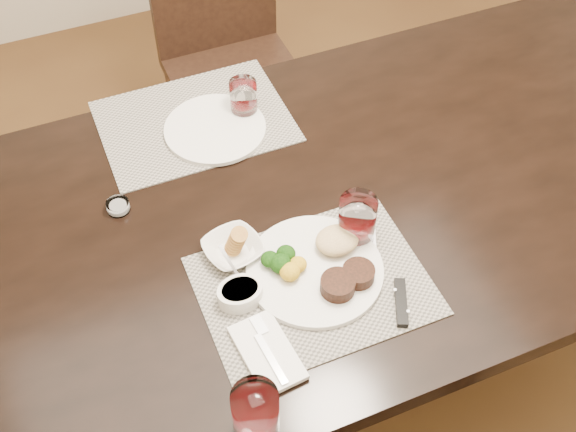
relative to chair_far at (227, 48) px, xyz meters
name	(u,v)px	position (x,y,z in m)	size (l,w,h in m)	color
ground_plane	(339,354)	(0.00, -0.93, -0.50)	(4.50, 4.50, 0.00)	#3F2714
dining_table	(354,214)	(0.00, -0.93, 0.16)	(2.00, 1.00, 0.75)	black
chair_far	(227,48)	(0.00, 0.00, 0.00)	(0.42, 0.42, 0.90)	black
placemat_near	(313,286)	(-0.20, -1.14, 0.25)	(0.46, 0.34, 0.00)	gray
placemat_far	(195,121)	(-0.27, -0.57, 0.25)	(0.46, 0.34, 0.00)	gray
dinner_plate	(322,266)	(-0.17, -1.11, 0.27)	(0.28, 0.28, 0.05)	silver
napkin_fork	(267,352)	(-0.34, -1.25, 0.26)	(0.11, 0.17, 0.02)	white
steak_knife	(394,291)	(-0.06, -1.22, 0.26)	(0.08, 0.26, 0.01)	silver
cracker_bowl	(233,248)	(-0.32, -1.00, 0.27)	(0.14, 0.14, 0.05)	silver
sauce_ramekin	(240,293)	(-0.35, -1.11, 0.27)	(0.09, 0.14, 0.07)	silver
wine_glass_near	(357,221)	(-0.06, -1.05, 0.30)	(0.08, 0.08, 0.11)	silver
far_plate	(215,129)	(-0.23, -0.62, 0.26)	(0.25, 0.25, 0.01)	silver
wine_glass_far	(244,99)	(-0.14, -0.59, 0.29)	(0.07, 0.07, 0.09)	silver
wine_glass_side	(256,413)	(-0.41, -1.37, 0.30)	(0.08, 0.08, 0.11)	silver
salt_cellar	(118,207)	(-0.52, -0.78, 0.26)	(0.05, 0.05, 0.02)	silver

